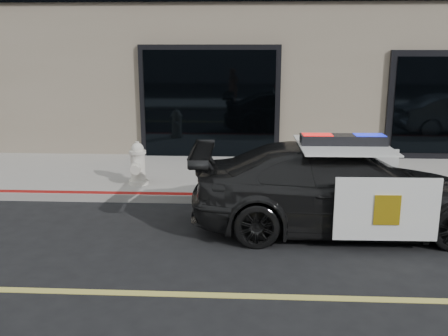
{
  "coord_description": "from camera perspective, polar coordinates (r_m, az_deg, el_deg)",
  "views": [
    {
      "loc": [
        0.01,
        -5.3,
        2.84
      ],
      "look_at": [
        -0.39,
        2.2,
        1.0
      ],
      "focal_mm": 40.0,
      "sensor_mm": 36.0,
      "label": 1
    }
  ],
  "objects": [
    {
      "name": "ground",
      "position": [
        6.01,
        2.69,
        -14.45
      ],
      "size": [
        120.0,
        120.0,
        0.0
      ],
      "primitive_type": "plane",
      "color": "black",
      "rests_on": "ground"
    },
    {
      "name": "sidewalk_n",
      "position": [
        10.9,
        2.92,
        -0.93
      ],
      "size": [
        60.0,
        3.5,
        0.15
      ],
      "primitive_type": "cube",
      "color": "gray",
      "rests_on": "ground"
    },
    {
      "name": "police_car",
      "position": [
        8.02,
        13.18,
        -2.19
      ],
      "size": [
        2.22,
        4.73,
        1.53
      ],
      "color": "black",
      "rests_on": "ground"
    },
    {
      "name": "fire_hydrant",
      "position": [
        10.03,
        -9.82,
        0.4
      ],
      "size": [
        0.39,
        0.54,
        0.86
      ],
      "color": "silver",
      "rests_on": "sidewalk_n"
    }
  ]
}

